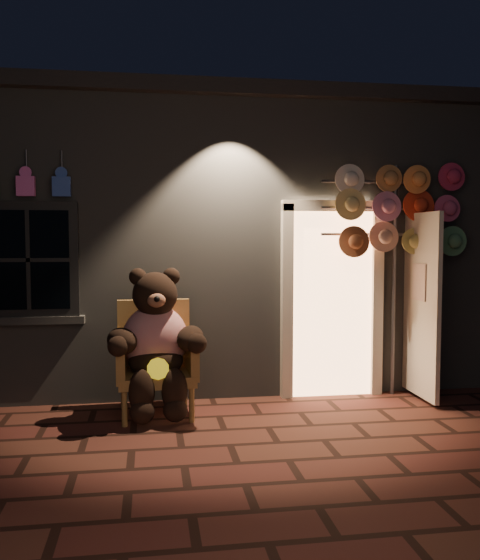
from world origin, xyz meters
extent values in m
plane|color=#4F291E|center=(0.00, 0.00, 0.00)|extent=(60.00, 60.00, 0.00)
cube|color=slate|center=(0.00, 4.00, 1.65)|extent=(7.00, 5.00, 3.30)
cube|color=black|center=(0.00, 4.00, 3.38)|extent=(7.30, 5.30, 0.16)
cube|color=black|center=(-1.90, 1.46, 1.55)|extent=(1.00, 0.10, 1.20)
cube|color=black|center=(-1.90, 1.43, 1.55)|extent=(0.82, 0.06, 1.02)
cube|color=slate|center=(-1.90, 1.46, 0.92)|extent=(1.10, 0.14, 0.08)
cube|color=#EEA66B|center=(1.35, 1.48, 1.05)|extent=(0.92, 0.10, 2.10)
cube|color=beige|center=(0.83, 1.44, 1.05)|extent=(0.12, 0.12, 2.20)
cube|color=beige|center=(1.87, 1.44, 1.05)|extent=(0.12, 0.12, 2.20)
cube|color=beige|center=(1.35, 1.44, 2.13)|extent=(1.16, 0.12, 0.12)
cube|color=beige|center=(2.25, 1.10, 1.05)|extent=(0.05, 0.80, 2.00)
cube|color=#E45DB6|center=(-1.90, 1.38, 2.30)|extent=(0.18, 0.07, 0.20)
cylinder|color=#59595E|center=(-1.90, 1.44, 2.55)|extent=(0.02, 0.02, 0.25)
cube|color=#2F4CA4|center=(-1.55, 1.38, 2.30)|extent=(0.18, 0.07, 0.20)
cylinder|color=#59595E|center=(-1.55, 1.44, 2.55)|extent=(0.02, 0.02, 0.25)
cube|color=olive|center=(-0.62, 0.97, 0.39)|extent=(0.78, 0.73, 0.11)
cube|color=olive|center=(-0.63, 1.29, 0.76)|extent=(0.75, 0.13, 0.74)
cube|color=olive|center=(-0.96, 0.93, 0.60)|extent=(0.12, 0.64, 0.42)
cube|color=olive|center=(-0.27, 0.97, 0.60)|extent=(0.12, 0.64, 0.42)
cylinder|color=olive|center=(-0.92, 0.65, 0.17)|extent=(0.05, 0.05, 0.34)
cylinder|color=olive|center=(-0.28, 0.69, 0.17)|extent=(0.05, 0.05, 0.34)
cylinder|color=olive|center=(-0.95, 1.25, 0.17)|extent=(0.05, 0.05, 0.34)
cylinder|color=olive|center=(-0.32, 1.28, 0.17)|extent=(0.05, 0.05, 0.34)
ellipsoid|color=#B4131B|center=(-0.62, 1.01, 0.76)|extent=(0.69, 0.56, 0.69)
ellipsoid|color=black|center=(-0.62, 0.93, 0.56)|extent=(0.57, 0.49, 0.32)
sphere|color=black|center=(-0.62, 0.96, 1.22)|extent=(0.47, 0.47, 0.44)
sphere|color=black|center=(-0.78, 0.98, 1.39)|extent=(0.17, 0.17, 0.17)
sphere|color=black|center=(-0.46, 1.00, 1.39)|extent=(0.17, 0.17, 0.17)
ellipsoid|color=#8E5A40|center=(-0.61, 0.76, 1.18)|extent=(0.18, 0.13, 0.14)
ellipsoid|color=black|center=(-0.94, 0.78, 0.79)|extent=(0.41, 0.51, 0.25)
ellipsoid|color=black|center=(-0.28, 0.82, 0.79)|extent=(0.37, 0.51, 0.25)
ellipsoid|color=black|center=(-0.76, 0.64, 0.33)|extent=(0.25, 0.25, 0.43)
ellipsoid|color=black|center=(-0.45, 0.65, 0.33)|extent=(0.25, 0.25, 0.43)
sphere|color=black|center=(-0.75, 0.58, 0.16)|extent=(0.23, 0.23, 0.23)
sphere|color=black|center=(-0.44, 0.60, 0.16)|extent=(0.23, 0.23, 0.23)
cylinder|color=yellow|center=(-0.60, 0.65, 0.54)|extent=(0.22, 0.10, 0.20)
cylinder|color=#59595E|center=(2.05, 1.38, 1.29)|extent=(0.04, 0.04, 2.58)
cylinder|color=#59595E|center=(1.76, 1.36, 2.39)|extent=(1.15, 0.03, 0.03)
cylinder|color=#59595E|center=(1.76, 1.36, 2.10)|extent=(1.15, 0.03, 0.03)
cylinder|color=#59595E|center=(1.76, 1.36, 1.82)|extent=(1.15, 0.03, 0.03)
cylinder|color=#F6E3CD|center=(1.50, 1.30, 2.44)|extent=(0.33, 0.11, 0.33)
cylinder|color=#BD7D46|center=(1.88, 1.27, 2.44)|extent=(0.33, 0.11, 0.33)
cylinder|color=#FF984A|center=(2.27, 1.24, 2.44)|extent=(0.33, 0.11, 0.33)
cylinder|color=#D43058|center=(2.65, 1.30, 2.44)|extent=(0.33, 0.11, 0.33)
cylinder|color=#FFDB80|center=(1.50, 1.27, 2.10)|extent=(0.33, 0.11, 0.33)
cylinder|color=pink|center=(1.88, 1.24, 2.10)|extent=(0.33, 0.11, 0.33)
cylinder|color=red|center=(2.27, 1.30, 2.10)|extent=(0.33, 0.11, 0.33)
cylinder|color=#E25381|center=(2.65, 1.27, 2.10)|extent=(0.33, 0.11, 0.33)
cylinder|color=#9F532D|center=(1.50, 1.24, 1.77)|extent=(0.33, 0.11, 0.33)
cylinder|color=tan|center=(1.88, 1.30, 1.77)|extent=(0.33, 0.11, 0.33)
cylinder|color=tan|center=(2.27, 1.27, 1.77)|extent=(0.33, 0.11, 0.33)
cylinder|color=#579766|center=(2.65, 1.24, 1.77)|extent=(0.33, 0.11, 0.33)
camera|label=1|loc=(-0.67, -4.92, 1.77)|focal=38.00mm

